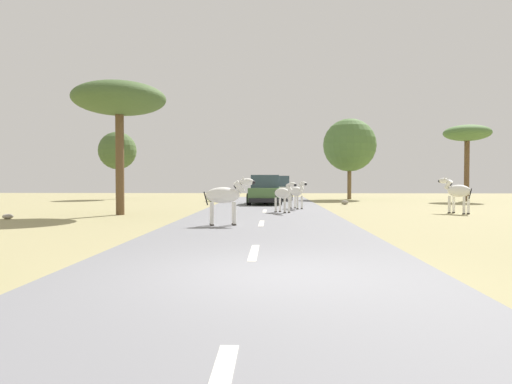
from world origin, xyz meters
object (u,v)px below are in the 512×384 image
Objects in this scene: zebra_0 at (297,192)px; tree_1 at (119,100)px; car_0 at (276,189)px; tree_4 at (350,145)px; bush_0 at (213,198)px; tree_5 at (117,151)px; zebra_4 at (284,194)px; rock_0 at (8,216)px; rock_1 at (345,202)px; zebra_1 at (457,191)px; tree_6 at (467,135)px; zebra_3 at (226,196)px; car_1 at (265,191)px.

tree_1 is (-7.71, -3.60, 3.96)m from zebra_0.
tree_4 reaches higher than car_0.
zebra_0 is 1.59× the size of bush_0.
zebra_4 is at bearing -50.01° from tree_5.
zebra_0 is 12.71m from rock_0.
car_0 is (-0.95, 9.94, -0.05)m from zebra_0.
rock_1 is (14.43, 10.81, 0.03)m from rock_0.
zebra_1 reaches higher than bush_0.
rock_1 is (16.51, -7.35, -3.64)m from tree_5.
tree_6 is at bearing 34.13° from tree_1.
tree_1 is at bearing -70.52° from tree_5.
tree_5 is 12.23× the size of rock_1.
zebra_0 is 0.86× the size of zebra_1.
zebra_3 is 7.93m from tree_1.
zebra_0 is at bearing -143.40° from zebra_4.
rock_0 is at bearing -118.28° from zebra_3.
rock_1 is (4.11, -4.95, -0.72)m from car_0.
tree_1 is at bearing -119.47° from car_0.
rock_0 is at bearing -21.42° from zebra_4.
car_0 reaches higher than rock_0.
tree_1 reaches higher than tree_5.
car_0 is at bearing 56.79° from rock_0.
zebra_4 is at bearing 149.16° from zebra_3.
tree_4 reaches higher than tree_5.
rock_0 is at bearing -143.15° from rock_1.
tree_6 reaches higher than rock_0.
zebra_4 is 0.22× the size of tree_4.
zebra_1 is 14.58m from car_0.
tree_6 is at bearing 128.66° from zebra_3.
zebra_3 is 8.98m from rock_0.
zebra_3 reaches higher than zebra_4.
tree_1 is 13.34m from bush_0.
zebra_1 is at bearing 4.99° from tree_1.
zebra_3 is 0.26× the size of tree_4.
rock_0 is at bearing -83.47° from tree_5.
car_0 is (1.75, 18.30, -0.13)m from zebra_3.
tree_1 is at bearing -127.10° from tree_4.
zebra_1 is 0.30× the size of tree_6.
car_1 is at bearing -120.92° from zebra_4.
rock_0 is (2.08, -18.16, -3.67)m from tree_5.
zebra_3 is at bearing -16.51° from rock_0.
tree_4 reaches higher than zebra_1.
tree_6 is at bearing -19.07° from tree_4.
bush_0 is (7.98, -3.64, -3.51)m from tree_5.
rock_1 is at bearing -24.00° from tree_5.
bush_0 reaches higher than rock_0.
tree_5 is 26.07m from tree_6.
tree_4 is 1.16× the size of tree_6.
tree_6 is (5.69, 12.50, 3.74)m from zebra_1.
rock_0 is (-10.53, -3.13, -0.79)m from zebra_4.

